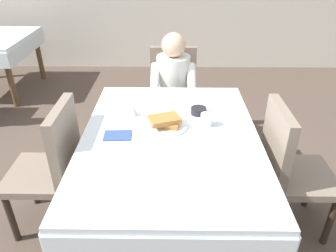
% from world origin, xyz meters
% --- Properties ---
extents(ground_plane, '(14.00, 14.00, 0.00)m').
position_xyz_m(ground_plane, '(0.00, 0.00, 0.00)').
color(ground_plane, brown).
extents(dining_table_main, '(1.12, 1.52, 0.74)m').
position_xyz_m(dining_table_main, '(0.00, 0.00, 0.65)').
color(dining_table_main, silver).
rests_on(dining_table_main, ground).
extents(chair_diner, '(0.44, 0.45, 0.93)m').
position_xyz_m(chair_diner, '(0.02, 1.17, 0.53)').
color(chair_diner, '#7A6B5B').
rests_on(chair_diner, ground).
extents(diner_person, '(0.40, 0.43, 1.12)m').
position_xyz_m(diner_person, '(0.02, 1.01, 0.67)').
color(diner_person, silver).
rests_on(diner_person, ground).
extents(chair_left_side, '(0.45, 0.44, 0.93)m').
position_xyz_m(chair_left_side, '(-0.77, 0.00, 0.53)').
color(chair_left_side, '#7A6B5B').
rests_on(chair_left_side, ground).
extents(chair_right_side, '(0.45, 0.44, 0.93)m').
position_xyz_m(chair_right_side, '(0.77, 0.00, 0.53)').
color(chair_right_side, '#7A6B5B').
rests_on(chair_right_side, ground).
extents(plate_breakfast, '(0.28, 0.28, 0.02)m').
position_xyz_m(plate_breakfast, '(-0.03, 0.11, 0.75)').
color(plate_breakfast, white).
rests_on(plate_breakfast, dining_table_main).
extents(breakfast_stack, '(0.22, 0.19, 0.06)m').
position_xyz_m(breakfast_stack, '(-0.03, 0.10, 0.79)').
color(breakfast_stack, '#A36B33').
rests_on(breakfast_stack, plate_breakfast).
extents(cup_coffee, '(0.11, 0.08, 0.08)m').
position_xyz_m(cup_coffee, '(0.24, 0.13, 0.78)').
color(cup_coffee, white).
rests_on(cup_coffee, dining_table_main).
extents(bowl_butter, '(0.11, 0.11, 0.04)m').
position_xyz_m(bowl_butter, '(0.20, 0.29, 0.76)').
color(bowl_butter, black).
rests_on(bowl_butter, dining_table_main).
extents(syrup_pitcher, '(0.08, 0.08, 0.07)m').
position_xyz_m(syrup_pitcher, '(-0.26, 0.27, 0.78)').
color(syrup_pitcher, silver).
rests_on(syrup_pitcher, dining_table_main).
extents(fork_left_of_plate, '(0.03, 0.18, 0.00)m').
position_xyz_m(fork_left_of_plate, '(-0.22, 0.09, 0.74)').
color(fork_left_of_plate, silver).
rests_on(fork_left_of_plate, dining_table_main).
extents(knife_right_of_plate, '(0.03, 0.20, 0.00)m').
position_xyz_m(knife_right_of_plate, '(0.16, 0.09, 0.74)').
color(knife_right_of_plate, silver).
rests_on(knife_right_of_plate, dining_table_main).
extents(spoon_near_edge, '(0.15, 0.02, 0.00)m').
position_xyz_m(spoon_near_edge, '(-0.04, -0.22, 0.74)').
color(spoon_near_edge, silver).
rests_on(spoon_near_edge, dining_table_main).
extents(napkin_folded, '(0.18, 0.13, 0.01)m').
position_xyz_m(napkin_folded, '(-0.33, -0.01, 0.74)').
color(napkin_folded, '#334C7F').
rests_on(napkin_folded, dining_table_main).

